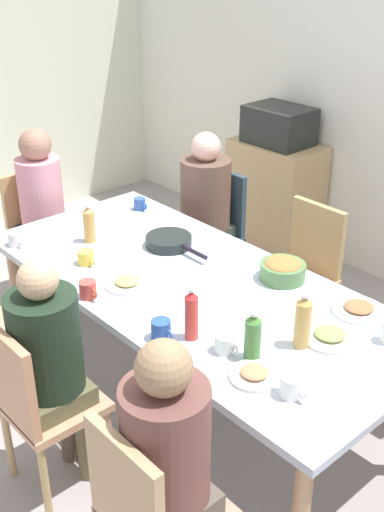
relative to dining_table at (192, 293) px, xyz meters
The scene contains 30 objects.
ground_plane 0.69m from the dining_table, ahead, with size 7.14×7.14×0.00m, color #9B9291.
dining_table is the anchor object (origin of this frame).
chair_1 0.94m from the dining_table, 90.00° to the left, with size 0.40×0.40×0.90m.
chair_2 1.23m from the dining_table, 48.82° to the right, with size 0.40×0.40×0.90m.
person_2 1.16m from the dining_table, 45.87° to the right, with size 0.31×0.31×1.20m.
chair_3 1.23m from the dining_table, 131.18° to the left, with size 0.40×0.40×0.90m.
person_3 1.16m from the dining_table, 134.09° to the left, with size 0.34×0.34×1.20m.
chair_6 1.60m from the dining_table, behind, with size 0.40×0.40×0.90m.
person_6 1.50m from the dining_table, behind, with size 0.30×0.30×1.23m.
chair_7 0.94m from the dining_table, 90.00° to the right, with size 0.40×0.40×0.90m.
person_7 0.83m from the dining_table, 90.00° to the right, with size 0.31×0.31×1.17m.
plate_0 0.34m from the dining_table, 125.85° to the right, with size 0.22×0.22×0.04m.
plate_1 0.83m from the dining_table, 28.64° to the left, with size 0.25×0.25×0.04m.
plate_2 0.79m from the dining_table, ahead, with size 0.25×0.25×0.04m.
plate_3 0.81m from the dining_table, 23.86° to the right, with size 0.20×0.20×0.04m.
bowl_0 0.48m from the dining_table, 52.47° to the left, with size 0.23×0.23×0.11m.
serving_pan 0.44m from the dining_table, 155.40° to the left, with size 0.44×0.26×0.06m.
cup_1 0.54m from the dining_table, 115.55° to the right, with size 0.12×0.08×0.09m.
cup_2 0.61m from the dining_table, 151.49° to the right, with size 0.13×0.09×0.07m.
cup_3 0.53m from the dining_table, 56.82° to the right, with size 0.12×0.09×0.09m.
cup_4 1.09m from the dining_table, 154.94° to the right, with size 0.12×0.08×0.08m.
cup_5 1.01m from the dining_table, 157.61° to the left, with size 0.11×0.07×0.08m.
cup_6 0.62m from the dining_table, 28.49° to the right, with size 0.12×0.09×0.08m.
cup_7 0.96m from the dining_table, 18.47° to the right, with size 0.12×0.09×0.09m.
bottle_0 0.74m from the dining_table, ahead, with size 0.07×0.07×0.25m.
bottle_1 0.71m from the dining_table, 20.47° to the right, with size 0.07×0.07×0.22m.
bottle_2 0.77m from the dining_table, behind, with size 0.07×0.07×0.22m.
bottle_3 0.52m from the dining_table, 42.04° to the right, with size 0.06×0.06×0.25m.
side_cabinet 2.02m from the dining_table, 119.11° to the left, with size 0.70×0.44×0.90m, color tan.
microwave 2.04m from the dining_table, 119.11° to the left, with size 0.48×0.36×0.28m, color black.
Camera 1 is at (2.08, -1.86, 2.35)m, focal length 44.38 mm.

